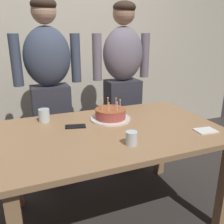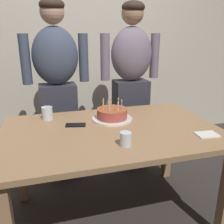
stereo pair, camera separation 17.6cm
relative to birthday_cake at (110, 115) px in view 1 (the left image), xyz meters
name	(u,v)px [view 1 (the left image)]	position (x,y,z in m)	size (l,w,h in m)	color
ground_plane	(113,215)	(-0.06, -0.19, -0.78)	(10.00, 10.00, 0.00)	#332D2B
back_wall	(64,39)	(-0.06, 1.36, 0.52)	(5.20, 0.10, 2.60)	beige
dining_table	(113,142)	(-0.06, -0.19, -0.14)	(1.50, 0.96, 0.74)	#A37A51
birthday_cake	(110,115)	(0.00, 0.00, 0.00)	(0.31, 0.31, 0.16)	white
water_glass_near	(44,115)	(-0.48, 0.14, 0.01)	(0.08, 0.08, 0.10)	silver
water_glass_far	(131,138)	(-0.05, -0.46, 0.00)	(0.07, 0.07, 0.09)	silver
cell_phone	(75,126)	(-0.29, -0.05, -0.04)	(0.14, 0.07, 0.01)	black
napkin_stack	(206,131)	(0.52, -0.46, -0.04)	(0.14, 0.10, 0.01)	white
person_man_bearded	(50,91)	(-0.37, 0.58, 0.09)	(0.61, 0.27, 1.66)	#33333D
person_woman_cardigan	(123,85)	(0.36, 0.58, 0.09)	(0.61, 0.27, 1.66)	#33333D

